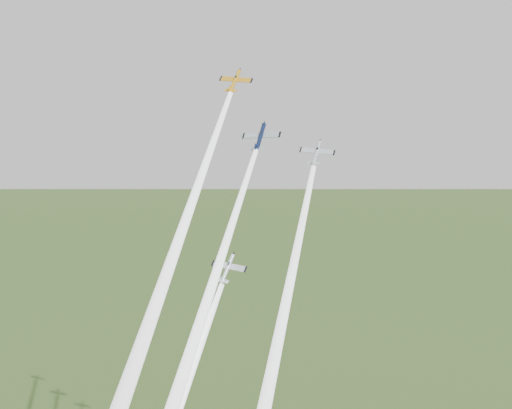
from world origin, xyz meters
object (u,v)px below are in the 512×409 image
plane_silver_right (317,153)px  plane_yellow (235,81)px  plane_navy (260,137)px  plane_silver_low (228,268)px

plane_silver_right → plane_yellow: bearing=164.2°
plane_navy → plane_silver_low: (2.20, -16.05, -22.94)m
plane_yellow → plane_silver_right: 23.40m
plane_navy → plane_silver_low: bearing=-87.1°
plane_navy → plane_silver_right: bearing=-13.1°
plane_yellow → plane_silver_low: plane_yellow is taller
plane_navy → plane_silver_low: 28.08m
plane_navy → plane_silver_right: (12.93, -1.86, -2.70)m
plane_yellow → plane_silver_low: 38.50m
plane_silver_right → plane_silver_low: plane_silver_right is taller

